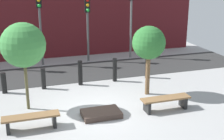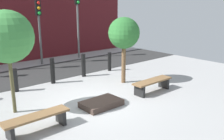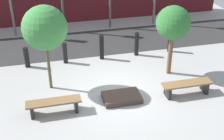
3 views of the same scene
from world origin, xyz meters
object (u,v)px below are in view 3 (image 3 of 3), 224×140
(bench_left, at_px, (54,104))
(bollard_far_left, at_px, (27,58))
(bollard_left, at_px, (65,53))
(tree_behind_right_bench, at_px, (173,24))
(bench_right, at_px, (187,86))
(tree_behind_left_bench, at_px, (45,28))
(bollard_far_right, at_px, (170,42))
(planter_bed, at_px, (122,97))
(bollard_right, at_px, (137,44))
(bollard_center, at_px, (102,47))

(bench_left, distance_m, bollard_far_left, 3.56)
(bollard_left, bearing_deg, bollard_far_left, 180.00)
(tree_behind_right_bench, xyz_separation_m, bollard_far_left, (-5.47, 1.88, -1.65))
(bench_right, xyz_separation_m, tree_behind_right_bench, (-0.00, 1.59, 1.74))
(bollard_far_left, bearing_deg, tree_behind_left_bench, -66.31)
(tree_behind_left_bench, height_order, bollard_far_left, tree_behind_left_bench)
(bollard_far_right, bearing_deg, planter_bed, -133.92)
(tree_behind_left_bench, bearing_deg, bench_left, -90.00)
(tree_behind_right_bench, xyz_separation_m, bollard_right, (-0.75, 1.88, -1.55))
(tree_behind_right_bench, bearing_deg, bench_left, -161.11)
(bollard_far_left, xyz_separation_m, bollard_right, (4.72, 0.00, 0.10))
(bench_left, height_order, bollard_center, bollard_center)
(bench_left, bearing_deg, bollard_far_left, 103.61)
(bollard_center, height_order, bollard_right, bollard_center)
(bollard_far_left, relative_size, bollard_right, 0.81)
(bollard_center, bearing_deg, planter_bed, -90.00)
(tree_behind_left_bench, height_order, bollard_center, tree_behind_left_bench)
(planter_bed, xyz_separation_m, bollard_far_left, (-3.14, 3.27, 0.33))
(bench_left, xyz_separation_m, bollard_right, (3.89, 3.47, 0.20))
(bollard_center, height_order, bollard_far_right, bollard_center)
(bench_left, xyz_separation_m, bollard_center, (2.32, 3.47, 0.21))
(planter_bed, relative_size, bollard_far_right, 1.40)
(bollard_left, bearing_deg, tree_behind_left_bench, -111.75)
(bench_left, relative_size, bollard_right, 1.68)
(tree_behind_left_bench, bearing_deg, bollard_far_right, 18.95)
(tree_behind_left_bench, distance_m, bollard_far_right, 6.08)
(tree_behind_left_bench, height_order, bollard_left, tree_behind_left_bench)
(planter_bed, height_order, tree_behind_left_bench, tree_behind_left_bench)
(bollard_right, height_order, bollard_far_right, bollard_right)
(bench_right, relative_size, bollard_right, 1.70)
(planter_bed, relative_size, bollard_center, 1.21)
(bollard_right, bearing_deg, bench_left, -138.33)
(tree_behind_left_bench, height_order, bollard_right, tree_behind_left_bench)
(bollard_far_left, relative_size, bollard_center, 0.79)
(tree_behind_right_bench, relative_size, bollard_far_left, 3.23)
(bollard_far_right, bearing_deg, tree_behind_right_bench, -113.69)
(bench_right, distance_m, bollard_far_right, 3.56)
(bench_left, bearing_deg, tree_behind_right_bench, 19.14)
(bollard_left, height_order, bollard_far_right, bollard_far_right)
(bollard_far_left, bearing_deg, bollard_far_right, 0.00)
(bollard_left, xyz_separation_m, bollard_far_right, (4.72, 0.00, 0.01))
(bollard_left, xyz_separation_m, bollard_center, (1.57, 0.00, 0.09))
(bollard_center, relative_size, bollard_far_right, 1.16)
(tree_behind_right_bench, distance_m, bollard_left, 4.62)
(bollard_left, xyz_separation_m, bollard_right, (3.14, 0.00, 0.08))
(bench_left, height_order, tree_behind_right_bench, tree_behind_right_bench)
(tree_behind_left_bench, xyz_separation_m, bollard_far_left, (-0.82, 1.88, -1.91))
(bollard_far_left, bearing_deg, bollard_left, 0.00)
(planter_bed, relative_size, tree_behind_right_bench, 0.47)
(bollard_center, relative_size, bollard_right, 1.02)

